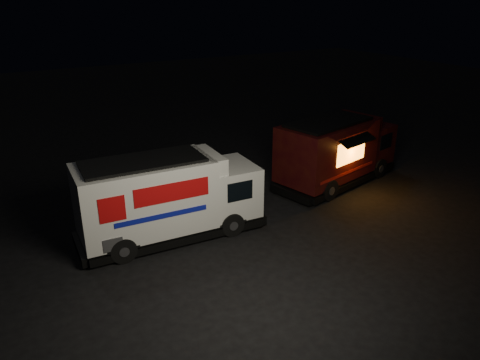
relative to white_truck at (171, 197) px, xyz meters
name	(u,v)px	position (x,y,z in m)	size (l,w,h in m)	color
ground	(222,248)	(1.00, -1.61, -1.39)	(80.00, 80.00, 0.00)	black
white_truck	(171,197)	(0.00, 0.00, 0.00)	(6.12, 2.09, 2.77)	silver
red_truck	(338,150)	(7.81, 0.89, 0.01)	(5.99, 2.20, 2.79)	#3B100A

